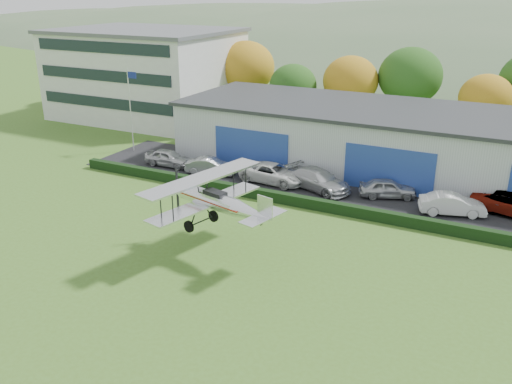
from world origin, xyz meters
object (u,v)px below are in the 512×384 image
at_px(car_2, 273,173).
at_px(car_4, 388,188).
at_px(flagpole, 131,103).
at_px(biplane, 216,200).
at_px(car_0, 168,158).
at_px(car_3, 318,180).
at_px(car_1, 210,166).
at_px(car_5, 452,204).
at_px(office_block, 147,73).
at_px(hangar, 406,141).

bearing_deg(car_2, car_4, -80.63).
xyz_separation_m(flagpole, biplane, (18.43, -15.08, -1.23)).
relative_size(flagpole, car_0, 1.83).
bearing_deg(car_2, car_3, -85.36).
bearing_deg(flagpole, biplane, -39.30).
xyz_separation_m(car_1, biplane, (8.09, -12.43, 2.81)).
relative_size(car_1, biplane, 0.48).
relative_size(car_1, car_2, 0.76).
relative_size(car_3, car_4, 1.32).
distance_m(car_3, car_5, 10.20).
xyz_separation_m(office_block, car_4, (33.33, -14.19, -4.43)).
bearing_deg(car_2, hangar, -43.99).
bearing_deg(hangar, car_3, -121.86).
height_order(hangar, flagpole, flagpole).
relative_size(car_1, car_5, 0.94).
bearing_deg(car_4, flagpole, 65.72).
xyz_separation_m(hangar, flagpole, (-24.88, -5.98, 2.13)).
bearing_deg(car_5, car_3, 71.04).
xyz_separation_m(car_3, biplane, (-1.47, -13.04, 2.69)).
xyz_separation_m(hangar, car_0, (-19.09, -8.40, -1.86)).
height_order(car_4, biplane, biplane).
xyz_separation_m(office_block, flagpole, (8.12, -13.00, -0.43)).
distance_m(office_block, car_2, 28.80).
distance_m(car_4, car_5, 5.03).
height_order(car_0, car_3, car_3).
bearing_deg(office_block, car_5, -21.92).
relative_size(car_0, car_2, 0.78).
distance_m(car_1, car_4, 14.95).
height_order(car_1, biplane, biplane).
bearing_deg(hangar, car_0, -156.25).
height_order(hangar, office_block, office_block).
xyz_separation_m(car_0, car_5, (24.30, 0.05, 0.00)).
bearing_deg(hangar, car_5, -58.05).
distance_m(hangar, car_5, 10.02).
bearing_deg(flagpole, car_0, -22.69).
height_order(flagpole, car_3, flagpole).
bearing_deg(flagpole, car_4, -2.70).
relative_size(car_0, biplane, 0.49).
bearing_deg(car_4, biplane, 132.39).
relative_size(office_block, flagpole, 2.57).
height_order(car_0, car_4, car_0).
xyz_separation_m(hangar, car_4, (0.33, -7.17, -1.87)).
height_order(car_3, biplane, biplane).
height_order(flagpole, car_0, flagpole).
bearing_deg(office_block, car_3, -28.23).
relative_size(office_block, car_1, 4.84).
height_order(car_1, car_2, car_2).
relative_size(car_3, biplane, 0.64).
bearing_deg(car_3, car_1, 114.37).
distance_m(flagpole, car_4, 25.55).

